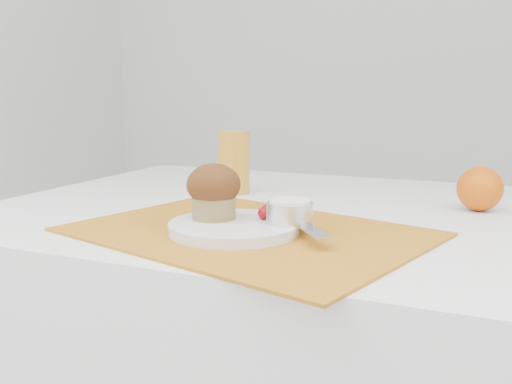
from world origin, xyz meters
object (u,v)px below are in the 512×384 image
at_px(plate, 234,227).
at_px(juice_glass, 234,162).
at_px(muffin, 214,191).
at_px(orange, 480,189).

height_order(plate, juice_glass, juice_glass).
relative_size(plate, muffin, 2.30).
bearing_deg(plate, orange, 45.55).
bearing_deg(muffin, juice_glass, 110.31).
distance_m(orange, juice_glass, 0.46).
distance_m(plate, muffin, 0.06).
bearing_deg(orange, muffin, -138.66).
relative_size(orange, muffin, 0.95).
height_order(orange, juice_glass, juice_glass).
xyz_separation_m(plate, orange, (0.31, 0.32, 0.03)).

